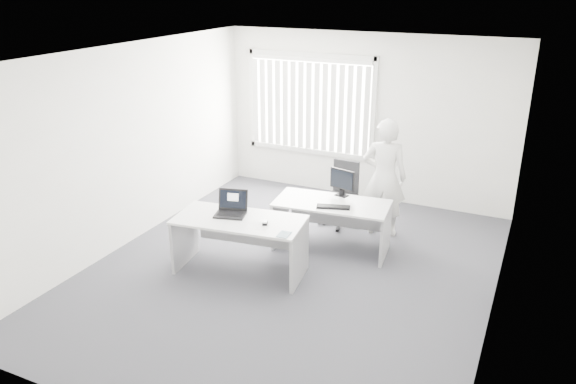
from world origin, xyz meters
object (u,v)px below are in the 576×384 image
at_px(office_chair, 341,205).
at_px(desk_near, 240,234).
at_px(desk_far, 332,215).
at_px(person, 384,178).
at_px(laptop, 230,205).
at_px(monitor, 342,183).

bearing_deg(office_chair, desk_near, -104.28).
xyz_separation_m(desk_far, person, (0.50, 0.82, 0.37)).
xyz_separation_m(person, laptop, (-1.49, -1.89, 0.02)).
bearing_deg(laptop, office_chair, 52.55).
xyz_separation_m(desk_near, office_chair, (0.66, 2.01, -0.23)).
xyz_separation_m(person, monitor, (-0.46, -0.53, 0.03)).
relative_size(desk_near, desk_far, 1.06).
bearing_deg(desk_far, monitor, 76.71).
bearing_deg(laptop, person, 36.70).
xyz_separation_m(desk_far, office_chair, (-0.18, 0.91, -0.21)).
bearing_deg(office_chair, laptop, -108.51).
bearing_deg(monitor, office_chair, 123.08).
distance_m(desk_near, desk_far, 1.39).
bearing_deg(person, office_chair, -17.07).
xyz_separation_m(desk_near, laptop, (-0.15, 0.04, 0.36)).
bearing_deg(desk_near, desk_far, 45.46).
bearing_deg(office_chair, monitor, -66.81).
xyz_separation_m(desk_far, monitor, (0.04, 0.29, 0.40)).
relative_size(desk_far, laptop, 4.22).
bearing_deg(desk_far, person, 52.89).
height_order(desk_far, monitor, monitor).
bearing_deg(desk_near, laptop, 159.54).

